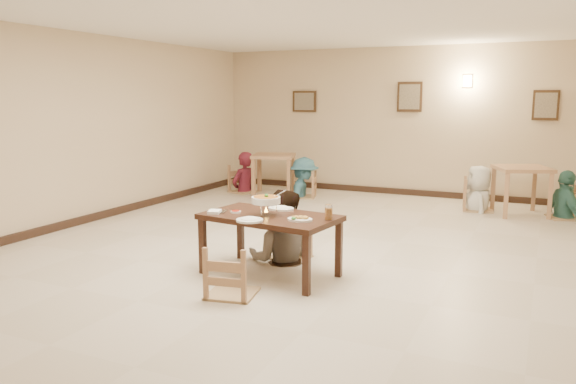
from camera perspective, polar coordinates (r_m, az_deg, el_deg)
The scene contains 31 objects.
floor at distance 7.24m, azimuth 2.05°, elevation -6.43°, with size 10.00×10.00×0.00m, color beige.
ceiling at distance 7.03m, azimuth 2.20°, elevation 17.79°, with size 10.00×10.00×0.00m, color white.
wall_back at distance 11.74m, azimuth 11.73°, elevation 7.00°, with size 10.00×10.00×0.00m, color beige.
wall_left at distance 9.29m, azimuth -21.38°, elevation 5.89°, with size 10.00×10.00×0.00m, color beige.
baseboard_back at distance 11.86m, azimuth 11.46°, elevation 0.04°, with size 8.00×0.06×0.12m, color black.
baseboard_left at distance 9.46m, azimuth -20.72°, elevation -2.84°, with size 0.06×10.00×0.12m, color black.
picture_a at distance 12.38m, azimuth 1.67°, elevation 9.18°, with size 0.55×0.04×0.45m.
picture_b at distance 11.66m, azimuth 12.25°, elevation 9.43°, with size 0.50×0.04×0.60m.
picture_c at distance 11.37m, azimuth 24.72°, elevation 8.01°, with size 0.45×0.04×0.55m.
wall_sconce at distance 11.47m, azimuth 17.76°, elevation 10.69°, with size 0.16×0.05×0.22m, color #FFD88C.
main_table at distance 6.31m, azimuth -1.84°, elevation -3.03°, with size 1.59×1.02×0.70m.
chair_far at distance 7.00m, azimuth 0.16°, elevation -3.08°, with size 0.44×0.44×0.93m.
chair_near at distance 5.73m, azimuth -5.77°, elevation -5.57°, with size 0.48×0.48×1.02m.
main_diner at distance 6.83m, azimuth -0.62°, elevation 0.24°, with size 0.86×0.67×1.77m, color gray.
curry_warmer at distance 6.24m, azimuth -2.25°, elevation -0.84°, with size 0.36×0.32×0.29m.
rice_plate_far at distance 6.57m, azimuth -0.71°, elevation -1.67°, with size 0.31×0.31×0.07m.
rice_plate_near at distance 5.98m, azimuth -3.92°, elevation -2.84°, with size 0.29×0.29×0.07m.
fried_plate at distance 5.99m, azimuth 1.20°, elevation -2.74°, with size 0.27×0.27×0.06m.
chili_dish at distance 6.43m, azimuth -5.33°, elevation -2.00°, with size 0.12×0.12×0.02m.
napkin_cutlery at distance 6.43m, azimuth -7.43°, elevation -2.00°, with size 0.21×0.28×0.03m.
drink_glass at distance 6.04m, azimuth 4.15°, elevation -2.11°, with size 0.08×0.08×0.17m.
bg_table_left at distance 11.53m, azimuth -1.47°, elevation 3.15°, with size 1.06×1.06×0.84m.
bg_table_right at distance 10.35m, azimuth 22.67°, elevation 1.61°, with size 1.08×1.08×0.83m.
bg_chair_ll at distance 11.85m, azimuth -4.51°, elevation 2.55°, with size 0.51×0.51×1.09m.
bg_chair_lr at distance 11.24m, azimuth 1.61°, elevation 1.93°, with size 0.46×0.46×0.99m.
bg_chair_rl at distance 10.49m, azimuth 18.86°, elevation 1.13°, with size 0.51×0.51×1.09m.
bg_chair_rr at distance 10.36m, azimuth 26.42°, elevation 0.33°, with size 0.48×0.48×1.02m.
bg_diner_a at distance 11.82m, azimuth -4.53°, elevation 4.09°, with size 0.63×0.41×1.72m, color #5B1726.
bg_diner_b at distance 11.20m, azimuth 1.62°, elevation 3.54°, with size 1.05×0.60×1.62m, color teal.
bg_diner_c at distance 10.46m, azimuth 18.94°, elevation 2.55°, with size 0.79×0.51×1.61m, color silver.
bg_diner_d at distance 10.32m, azimuth 26.55°, elevation 2.00°, with size 0.95×0.40×1.62m, color #407F76.
Camera 1 is at (2.70, -6.41, 2.01)m, focal length 35.00 mm.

